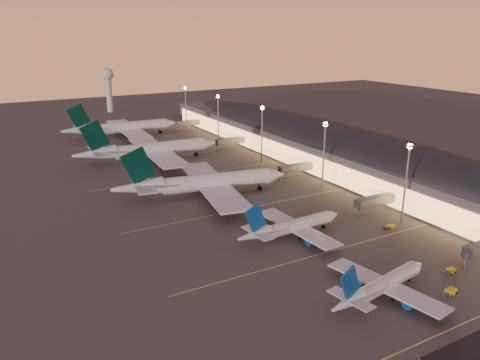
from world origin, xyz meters
name	(u,v)px	position (x,y,z in m)	size (l,w,h in m)	color
ground	(311,247)	(0.00, 0.00, 0.00)	(700.00, 700.00, 0.00)	#3E3B39
airliner_narrow_south	(381,286)	(-2.73, -29.20, 3.10)	(33.57, 30.33, 12.01)	silver
airliner_narrow_north	(291,227)	(-1.46, 7.88, 3.40)	(36.79, 32.87, 13.15)	silver
airliner_wide_near	(203,183)	(-9.22, 53.04, 5.37)	(65.00, 59.96, 20.85)	silver
airliner_wide_mid	(149,150)	(-10.63, 109.64, 5.58)	(67.76, 61.76, 21.69)	silver
airliner_wide_far	(122,128)	(-6.81, 168.50, 5.43)	(65.79, 59.80, 21.09)	silver
terminal_building	(323,142)	(61.84, 72.47, 8.78)	(56.35, 255.00, 17.46)	#515157
light_masts	(287,132)	(36.00, 65.00, 17.55)	(2.20, 217.20, 25.90)	slate
radar_tower	(108,83)	(10.00, 260.00, 21.87)	(9.00, 9.00, 32.50)	silver
lane_markings	(242,203)	(0.00, 40.00, 0.01)	(90.00, 180.36, 0.00)	#D8C659
baggage_tug_a	(449,292)	(12.46, -35.94, 0.57)	(4.30, 2.13, 1.24)	yellow
baggage_tug_b	(449,271)	(21.12, -29.29, 0.50)	(3.75, 1.81, 1.09)	yellow
baggage_tug_c	(390,227)	(29.16, -1.56, 0.47)	(3.64, 1.86, 1.04)	yellow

